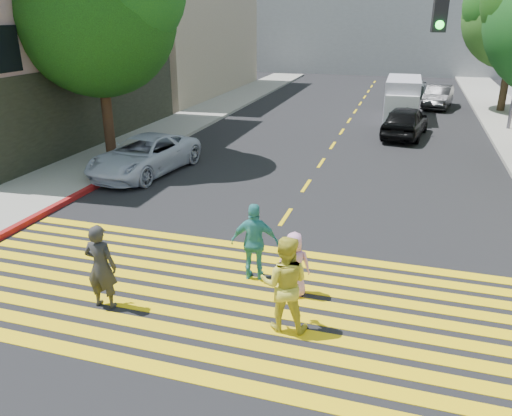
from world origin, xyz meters
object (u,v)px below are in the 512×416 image
at_px(tree_left, 98,7).
at_px(dark_car_parked, 438,97).
at_px(silver_car, 414,86).
at_px(white_sedan, 144,155).
at_px(white_van, 402,100).
at_px(pedestrian_child, 294,265).
at_px(pedestrian_woman, 285,284).
at_px(pedestrian_extra, 255,242).
at_px(pedestrian_man, 101,267).
at_px(dark_car_near, 405,121).

xyz_separation_m(tree_left, dark_car_parked, (13.20, 16.65, -5.15)).
bearing_deg(dark_car_parked, silver_car, 115.83).
xyz_separation_m(white_sedan, white_van, (8.83, 13.53, 0.38)).
bearing_deg(pedestrian_child, tree_left, -53.23).
bearing_deg(pedestrian_woman, pedestrian_child, -92.35).
bearing_deg(tree_left, white_sedan, -32.44).
bearing_deg(pedestrian_extra, white_van, -108.26).
xyz_separation_m(pedestrian_woman, pedestrian_child, (-0.11, 1.23, -0.23)).
xyz_separation_m(pedestrian_child, pedestrian_extra, (-0.98, 0.44, 0.18)).
bearing_deg(pedestrian_man, white_sedan, -69.86).
bearing_deg(white_sedan, pedestrian_extra, -38.28).
distance_m(tree_left, pedestrian_man, 12.58).
height_order(pedestrian_extra, white_van, white_van).
bearing_deg(dark_car_parked, dark_car_near, -92.25).
distance_m(tree_left, white_sedan, 5.81).
bearing_deg(white_sedan, pedestrian_man, -58.82).
relative_size(pedestrian_extra, white_sedan, 0.36).
distance_m(tree_left, pedestrian_child, 13.68).
bearing_deg(white_van, pedestrian_child, -94.87).
relative_size(tree_left, pedestrian_extra, 4.85).
xyz_separation_m(pedestrian_child, dark_car_near, (1.86, 15.92, 0.05)).
xyz_separation_m(pedestrian_man, dark_car_parked, (7.24, 26.57, -0.20)).
height_order(tree_left, dark_car_parked, tree_left).
bearing_deg(white_van, dark_car_near, -86.61).
relative_size(tree_left, dark_car_parked, 2.05).
distance_m(pedestrian_man, dark_car_parked, 27.54).
xyz_separation_m(pedestrian_child, white_sedan, (-7.28, 6.93, -0.02)).
relative_size(pedestrian_woman, dark_car_near, 0.42).
bearing_deg(pedestrian_child, white_sedan, -55.56).
height_order(dark_car_near, white_van, white_van).
bearing_deg(pedestrian_woman, dark_car_near, -103.15).
bearing_deg(pedestrian_extra, pedestrian_man, 26.54).
bearing_deg(pedestrian_extra, dark_car_parked, -111.76).
bearing_deg(white_sedan, pedestrian_woman, -40.26).
xyz_separation_m(pedestrian_woman, pedestrian_extra, (-1.09, 1.67, -0.05)).
xyz_separation_m(dark_car_near, dark_car_parked, (1.81, 9.09, -0.07)).
bearing_deg(pedestrian_woman, silver_car, -101.00).
distance_m(pedestrian_extra, silver_car, 29.81).
bearing_deg(silver_car, white_van, 84.95).
distance_m(pedestrian_man, white_van, 22.60).
relative_size(pedestrian_woman, pedestrian_child, 1.33).
bearing_deg(pedestrian_man, silver_car, -103.70).
bearing_deg(dark_car_parked, pedestrian_child, -89.36).
bearing_deg(dark_car_near, silver_car, -83.25).
relative_size(silver_car, white_van, 0.92).
bearing_deg(pedestrian_child, dark_car_parked, -110.32).
xyz_separation_m(pedestrian_extra, silver_car, (3.12, 29.65, -0.25)).
distance_m(pedestrian_extra, white_sedan, 9.04).
xyz_separation_m(pedestrian_man, pedestrian_child, (3.57, 1.55, -0.19)).
bearing_deg(dark_car_near, pedestrian_man, 80.56).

